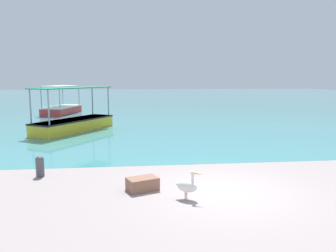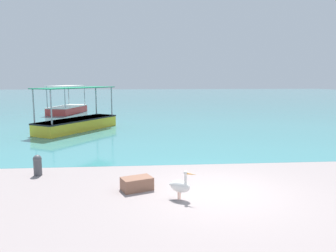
# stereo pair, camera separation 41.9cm
# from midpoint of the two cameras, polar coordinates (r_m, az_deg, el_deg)

# --- Properties ---
(ground) EXTENTS (120.00, 120.00, 0.00)m
(ground) POSITION_cam_midpoint_polar(r_m,az_deg,el_deg) (9.53, 8.81, -11.20)
(ground) COLOR gray
(harbor_water) EXTENTS (110.00, 90.00, 0.00)m
(harbor_water) POSITION_cam_midpoint_polar(r_m,az_deg,el_deg) (56.81, -3.96, 5.01)
(harbor_water) COLOR teal
(harbor_water) RESTS_ON ground
(fishing_boat_near_left) EXTENTS (4.45, 5.77, 2.64)m
(fishing_boat_near_left) POSITION_cam_midpoint_polar(r_m,az_deg,el_deg) (20.81, -16.59, 0.65)
(fishing_boat_near_left) COLOR yellow
(fishing_boat_near_left) RESTS_ON harbor_water
(fishing_boat_near_right) EXTENTS (2.98, 4.98, 2.54)m
(fishing_boat_near_right) POSITION_cam_midpoint_polar(r_m,az_deg,el_deg) (31.42, -18.38, 2.98)
(fishing_boat_near_right) COLOR #CA3B39
(fishing_boat_near_right) RESTS_ON harbor_water
(pelican) EXTENTS (0.72, 0.56, 0.80)m
(pelican) POSITION_cam_midpoint_polar(r_m,az_deg,el_deg) (8.73, 1.98, -10.33)
(pelican) COLOR #E0997A
(pelican) RESTS_ON ground
(mooring_bollard) EXTENTS (0.28, 0.28, 0.69)m
(mooring_bollard) POSITION_cam_midpoint_polar(r_m,az_deg,el_deg) (11.55, -22.39, -6.37)
(mooring_bollard) COLOR #47474C
(mooring_bollard) RESTS_ON ground
(cargo_crate) EXTENTS (0.99, 0.81, 0.37)m
(cargo_crate) POSITION_cam_midpoint_polar(r_m,az_deg,el_deg) (9.51, -5.74, -10.01)
(cargo_crate) COLOR #895C48
(cargo_crate) RESTS_ON ground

